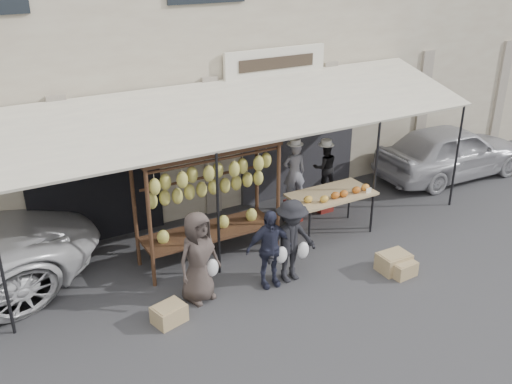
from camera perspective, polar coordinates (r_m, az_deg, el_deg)
ground_plane at (r=10.01m, az=4.54°, el=-9.55°), size 90.00×90.00×0.00m
shophouse at (r=14.30m, az=-10.17°, el=16.11°), size 24.00×6.15×7.30m
awning at (r=10.72m, az=-1.81°, el=8.02°), size 10.00×2.35×2.92m
banana_rack at (r=10.16m, az=-4.77°, el=1.01°), size 2.60×0.90×2.24m
produce_table at (r=11.39m, az=7.70°, el=-0.33°), size 1.70×0.90×1.04m
vendor_left at (r=11.82m, az=3.84°, el=1.96°), size 0.54×0.42×1.30m
vendor_right at (r=12.35m, az=6.92°, el=2.46°), size 0.63×0.56×1.10m
customer_left at (r=9.36m, az=-5.81°, el=-6.50°), size 0.88×0.69×1.58m
customer_mid at (r=9.72m, az=1.31°, el=-5.68°), size 0.87×0.45×1.42m
customer_right at (r=9.85m, az=3.55°, el=-4.93°), size 1.02×0.62×1.53m
stool_left at (r=12.17m, az=3.73°, el=-1.87°), size 0.39×0.39×0.45m
stool_right at (r=12.66m, az=6.74°, el=-0.85°), size 0.36×0.36×0.47m
crate_near_a at (r=10.59m, az=14.45°, el=-7.43°), size 0.47×0.37×0.27m
crate_near_b at (r=10.68m, az=13.59°, el=-6.83°), size 0.56×0.43×0.33m
crate_far at (r=9.22m, az=-8.68°, el=-11.96°), size 0.57×0.48×0.29m
sedan at (r=15.06m, az=18.94°, el=3.90°), size 4.06×1.78×1.36m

